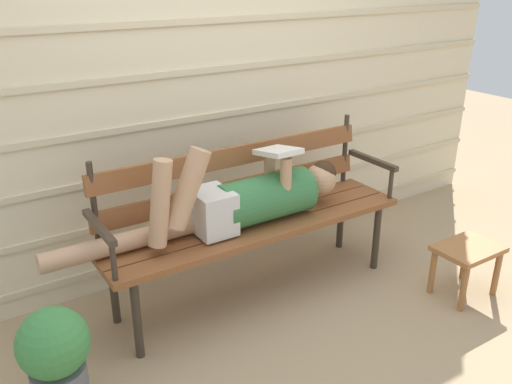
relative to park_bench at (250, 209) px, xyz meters
The scene contains 6 objects.
ground_plane 0.54m from the park_bench, 90.00° to the right, with size 12.00×12.00×0.00m, color tan.
house_siding 0.76m from the park_bench, 90.00° to the left, with size 4.89×0.08×2.22m.
park_bench is the anchor object (origin of this frame).
reclining_person 0.15m from the park_bench, 137.83° to the right, with size 1.72×0.26×0.53m.
footstool 1.30m from the park_bench, 35.86° to the right, with size 0.37×0.27×0.32m.
potted_plant 1.30m from the park_bench, 161.86° to the right, with size 0.30×0.30×0.52m.
Camera 1 is at (-1.50, -2.24, 1.80)m, focal length 37.97 mm.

